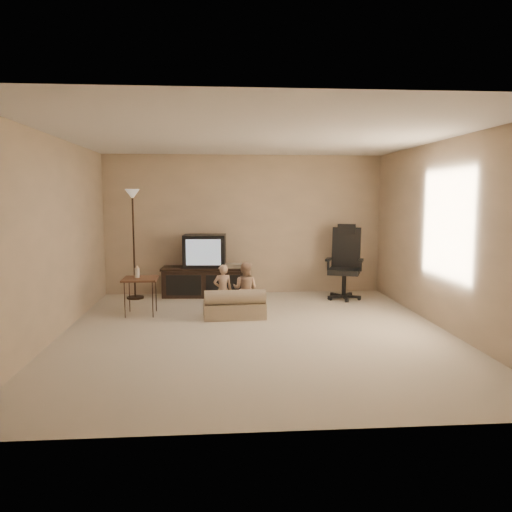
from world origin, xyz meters
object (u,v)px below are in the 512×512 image
Objects in this scene: floor_lamp at (133,219)px; toddler_right at (245,289)px; toddler_left at (223,290)px; side_table at (140,279)px; office_chair at (345,272)px; tv_stand at (205,271)px; child_sofa at (235,306)px.

floor_lamp is 2.36× the size of toddler_right.
toddler_left is (1.50, -1.39, -0.99)m from floor_lamp.
floor_lamp is (-0.28, 1.21, 0.84)m from side_table.
office_chair is at bearing 15.59° from side_table.
tv_stand reaches higher than child_sofa.
office_chair is 1.61× the size of toddler_right.
office_chair is 3.74m from floor_lamp.
tv_stand is at bearing 6.58° from floor_lamp.
toddler_left is at bearing -75.35° from tv_stand.
toddler_right is at bearing -6.39° from side_table.
side_table is at bearing -77.16° from floor_lamp.
toddler_left is at bearing 134.71° from child_sofa.
toddler_right is (0.16, 0.16, 0.22)m from child_sofa.
office_chair is (2.40, -0.42, 0.01)m from tv_stand.
tv_stand is at bearing -46.06° from toddler_right.
floor_lamp is at bearing -15.28° from toddler_right.
floor_lamp reaches higher than child_sofa.
side_table is 1.50m from floor_lamp.
side_table is 0.40× the size of floor_lamp.
child_sofa is at bearing -42.75° from floor_lamp.
toddler_right is at bearing 40.74° from child_sofa.
tv_stand is 1.65m from side_table.
floor_lamp is at bearing 134.23° from child_sofa.
child_sofa is (0.46, -1.68, -0.28)m from tv_stand.
floor_lamp is 2.49m from toddler_right.
floor_lamp is 2.57m from child_sofa.
floor_lamp is (-1.21, -0.14, 0.92)m from tv_stand.
side_table is at bearing -120.76° from tv_stand.
child_sofa is (1.39, -0.33, -0.36)m from side_table.
child_sofa is at bearing -70.90° from tv_stand.
tv_stand is at bearing -168.82° from office_chair.
toddler_right is (0.62, -1.53, -0.05)m from tv_stand.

